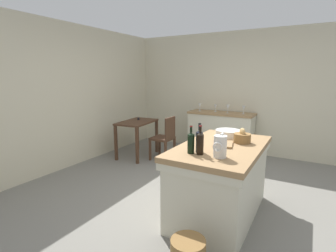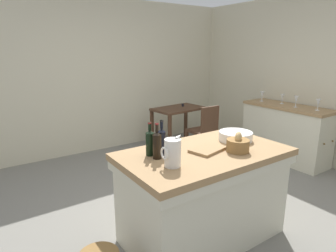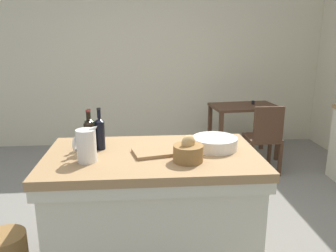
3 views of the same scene
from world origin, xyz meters
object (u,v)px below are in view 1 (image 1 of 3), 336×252
(wine_glass_right, at_px, (200,106))
(island_table, at_px, (220,178))
(writing_desk, at_px, (137,127))
(bread_basket, at_px, (242,137))
(pitcher, at_px, (220,146))
(cutting_board, at_px, (223,144))
(side_cabinet, at_px, (220,133))
(wine_bottle_amber, at_px, (191,142))
(wine_glass_middle, at_px, (216,107))
(wash_bowl, at_px, (228,133))
(wine_bottle_dark, at_px, (199,140))
(wine_bottle_green, at_px, (200,143))
(wine_glass_left, at_px, (228,107))
(wine_glass_far_left, at_px, (244,108))
(wooden_chair, at_px, (165,137))

(wine_glass_right, bearing_deg, island_table, -151.80)
(writing_desk, distance_m, bread_basket, 2.70)
(pitcher, bearing_deg, cutting_board, 13.71)
(writing_desk, distance_m, pitcher, 3.01)
(side_cabinet, bearing_deg, wine_bottle_amber, -167.75)
(bread_basket, bearing_deg, cutting_board, 142.77)
(island_table, relative_size, wine_glass_middle, 9.81)
(writing_desk, height_order, wine_bottle_amber, wine_bottle_amber)
(wash_bowl, xyz_separation_m, wine_bottle_dark, (-0.84, 0.06, 0.08))
(wine_bottle_dark, relative_size, wine_glass_middle, 2.00)
(pitcher, bearing_deg, wash_bowl, 11.95)
(pitcher, distance_m, wine_glass_right, 3.21)
(wine_bottle_green, bearing_deg, wine_glass_middle, 16.60)
(wine_bottle_green, height_order, wine_glass_left, wine_bottle_green)
(pitcher, bearing_deg, wine_glass_right, 26.44)
(cutting_board, bearing_deg, pitcher, -166.29)
(wine_bottle_dark, xyz_separation_m, wine_bottle_amber, (-0.08, 0.06, -0.01))
(wine_glass_left, bearing_deg, island_table, -164.61)
(wine_glass_right, bearing_deg, wine_glass_middle, -77.79)
(writing_desk, bearing_deg, bread_basket, -115.00)
(wine_glass_far_left, bearing_deg, pitcher, -170.73)
(cutting_board, xyz_separation_m, wine_glass_far_left, (2.45, 0.36, 0.12))
(cutting_board, bearing_deg, wine_bottle_amber, 157.64)
(bread_basket, distance_m, wine_glass_middle, 2.55)
(island_table, relative_size, writing_desk, 1.60)
(writing_desk, distance_m, wine_glass_right, 1.48)
(side_cabinet, xyz_separation_m, pitcher, (-2.90, -0.94, 0.54))
(wine_bottle_dark, height_order, wine_glass_far_left, wine_bottle_dark)
(wine_bottle_dark, distance_m, wine_bottle_amber, 0.10)
(writing_desk, bearing_deg, wine_bottle_amber, -131.40)
(wine_bottle_amber, bearing_deg, bread_basket, -27.46)
(wash_bowl, relative_size, wine_glass_left, 1.90)
(writing_desk, bearing_deg, wine_bottle_green, -129.93)
(side_cabinet, distance_m, wine_bottle_dark, 2.97)
(wine_bottle_green, bearing_deg, side_cabinet, 14.15)
(bread_basket, xyz_separation_m, wine_glass_far_left, (2.24, 0.53, 0.07))
(wooden_chair, distance_m, wine_bottle_amber, 2.44)
(bread_basket, bearing_deg, wine_bottle_green, 159.16)
(bread_basket, distance_m, wine_glass_left, 2.35)
(wooden_chair, height_order, wine_bottle_amber, wine_bottle_amber)
(side_cabinet, height_order, wine_bottle_green, wine_bottle_green)
(island_table, xyz_separation_m, wine_bottle_amber, (-0.46, 0.18, 0.52))
(pitcher, distance_m, wine_glass_left, 2.97)
(wine_glass_far_left, bearing_deg, wine_glass_left, 98.49)
(wine_bottle_amber, relative_size, wine_glass_left, 1.67)
(side_cabinet, relative_size, wooden_chair, 1.59)
(pitcher, xyz_separation_m, wine_bottle_amber, (-0.02, 0.31, 0.01))
(wine_glass_middle, bearing_deg, side_cabinet, -108.25)
(cutting_board, xyz_separation_m, wine_bottle_green, (-0.47, 0.10, 0.11))
(wooden_chair, relative_size, wine_bottle_amber, 3.01)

